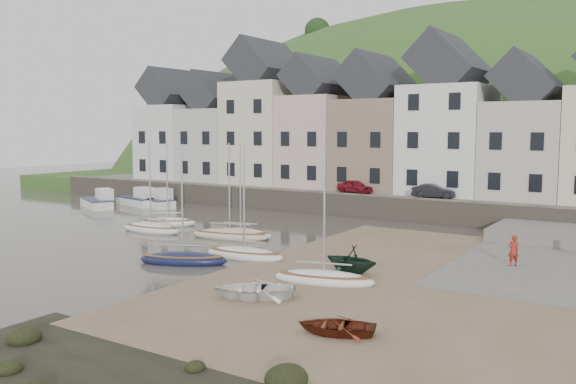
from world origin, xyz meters
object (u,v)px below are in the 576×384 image
Objects in this scene: sailboat_0 at (151,228)px; rowboat_green at (351,259)px; rowboat_white at (254,289)px; person_red at (513,250)px; car_right at (434,191)px; car_left at (355,186)px; rowboat_red at (337,326)px.

sailboat_0 is 17.27m from rowboat_green.
person_red is at bearing 114.75° from rowboat_white.
car_right reaches higher than rowboat_white.
sailboat_0 is 1.88× the size of car_right.
sailboat_0 is at bearing 174.71° from car_left.
sailboat_0 reaches higher than rowboat_green.
person_red is at bearing -113.59° from car_left.
sailboat_0 is at bearing -152.57° from rowboat_white.
sailboat_0 is 23.26m from person_red.
sailboat_0 reaches higher than person_red.
person_red is (2.83, 13.56, 0.57)m from rowboat_red.
rowboat_green is at bearing -176.27° from rowboat_red.
rowboat_red is at bearing 176.02° from car_right.
rowboat_white is (15.38, -9.37, 0.15)m from sailboat_0.
rowboat_white is 1.02× the size of car_right.
car_left reaches higher than car_right.
rowboat_green is 8.62m from rowboat_red.
person_red is at bearing 136.37° from rowboat_green.
person_red is (23.15, 2.14, 0.65)m from sailboat_0.
rowboat_red is (20.32, -11.41, 0.07)m from sailboat_0.
rowboat_red is 30.86m from car_left.
rowboat_green is (16.91, -3.51, 0.51)m from sailboat_0.
car_left is 0.99× the size of car_right.
person_red is at bearing 5.29° from sailboat_0.
rowboat_green reaches higher than rowboat_red.
car_right is at bearing -71.59° from car_left.
car_left reaches higher than person_red.
sailboat_0 is 23.31m from rowboat_red.
car_right is at bearing -99.10° from person_red.
person_red is 0.47× the size of car_left.
sailboat_0 is 1.85× the size of rowboat_white.
rowboat_red is at bearing -29.32° from sailboat_0.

